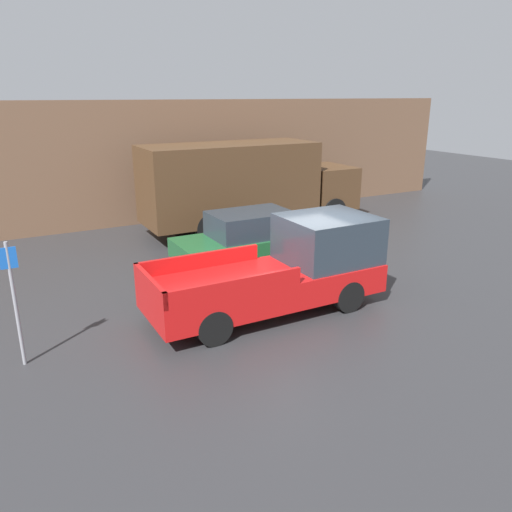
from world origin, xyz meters
TOP-DOWN VIEW (x-y plane):
  - ground_plane at (0.00, 0.00)m, footprint 60.00×60.00m
  - building_wall at (0.00, 9.58)m, footprint 28.00×0.15m
  - pickup_truck at (-0.77, -0.26)m, footprint 5.66×2.09m
  - car at (-0.00, 3.18)m, footprint 4.42×1.90m
  - delivery_truck at (1.82, 6.88)m, footprint 8.55×2.48m
  - parking_sign at (-6.65, -0.16)m, footprint 0.30×0.07m
  - newspaper_box at (4.58, 9.26)m, footprint 0.45×0.40m

SIDE VIEW (x-z plane):
  - ground_plane at x=0.00m, z-range 0.00..0.00m
  - newspaper_box at x=4.58m, z-range 0.00..1.11m
  - car at x=0.00m, z-range 0.02..1.62m
  - pickup_truck at x=-0.77m, z-range -0.08..2.08m
  - parking_sign at x=-6.65m, z-range 0.15..2.62m
  - delivery_truck at x=1.82m, z-range 0.14..3.41m
  - building_wall at x=0.00m, z-range 0.00..4.78m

